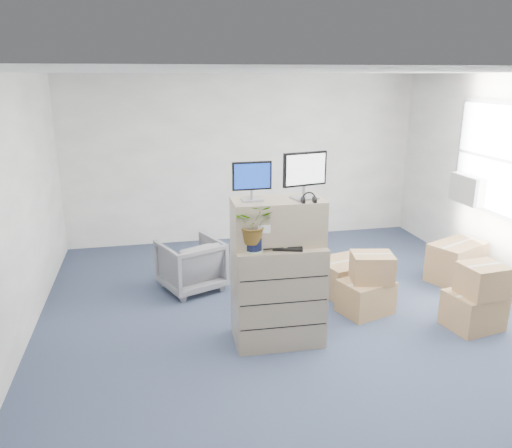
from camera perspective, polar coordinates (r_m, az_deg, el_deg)
The scene contains 17 objects.
ground at distance 5.76m, azimuth 5.72°, elevation -12.21°, with size 7.00×7.00×0.00m, color #29304B.
wall_back at distance 8.56m, azimuth -1.31°, elevation 7.44°, with size 6.00×0.02×2.80m, color #B9B6B0.
ac_unit at distance 7.80m, azimuth 23.17°, elevation 3.68°, with size 0.24×0.60×0.40m, color beige.
filing_cabinet_lower at distance 5.36m, azimuth 2.51°, elevation -7.90°, with size 0.94×0.57×1.09m, color gray.
filing_cabinet_upper at distance 5.13m, azimuth 2.49°, elevation 0.29°, with size 0.94×0.47×0.47m, color gray.
monitor_left at distance 4.97m, azimuth -0.46°, elevation 5.18°, with size 0.40×0.16×0.40m.
monitor_right at distance 5.07m, azimuth 5.62°, elevation 5.86°, with size 0.48×0.23×0.48m.
headphones at distance 4.96m, azimuth 6.06°, elevation 2.89°, with size 0.14×0.14×0.02m, color black.
keyboard at distance 5.05m, azimuth 2.79°, elevation -2.65°, with size 0.46×0.19×0.02m, color black.
mouse at distance 5.14m, azimuth 6.35°, elevation -2.30°, with size 0.10×0.06×0.04m, color silver.
water_bottle at distance 5.20m, azimuth 3.16°, elevation -0.47°, with size 0.09×0.09×0.30m, color #919599.
phone_dock at distance 5.21m, azimuth 2.52°, elevation -1.59°, with size 0.07×0.06×0.15m.
external_drive at distance 5.31m, azimuth 5.68°, elevation -1.55°, with size 0.18×0.14×0.06m, color black.
tissue_box at distance 5.28m, azimuth 6.36°, elevation -0.85°, with size 0.24×0.12×0.09m, color #4582EC.
potted_plant at distance 4.90m, azimuth -0.28°, elevation -0.60°, with size 0.40×0.43×0.40m.
office_chair at distance 6.71m, azimuth -7.46°, elevation -4.37°, with size 0.74×0.69×0.76m, color slate.
cardboard_boxes at distance 6.65m, azimuth 17.53°, elevation -6.02°, with size 2.50×1.93×0.77m.
Camera 1 is at (-1.62, -4.78, 2.78)m, focal length 35.00 mm.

